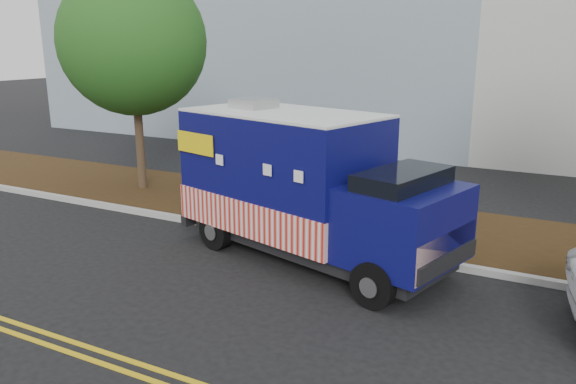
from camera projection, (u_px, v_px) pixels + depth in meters
The scene contains 8 objects.
ground at pixel (273, 262), 12.26m from camera, with size 120.00×120.00×0.00m, color black.
curb at pixel (301, 240), 13.45m from camera, with size 120.00×0.18×0.15m, color #9E9E99.
mulch_strip at pixel (335, 216), 15.25m from camera, with size 120.00×4.00×0.15m, color black.
centerline_near at pixel (131, 361), 8.44m from camera, with size 120.00×0.10×0.01m, color gold.
centerline_far at pixel (119, 369), 8.23m from camera, with size 120.00×0.10×0.01m, color gold.
tree_a at pixel (133, 42), 16.87m from camera, with size 4.43×4.43×6.89m.
sign_post at pixel (241, 183), 14.24m from camera, with size 0.06×0.06×2.40m, color #473828.
food_truck at pixel (303, 189), 12.30m from camera, with size 6.85×4.00×3.41m.
Camera 1 is at (5.55, -10.02, 4.64)m, focal length 35.00 mm.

